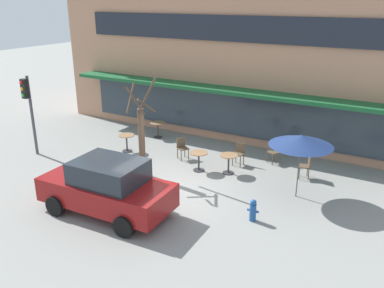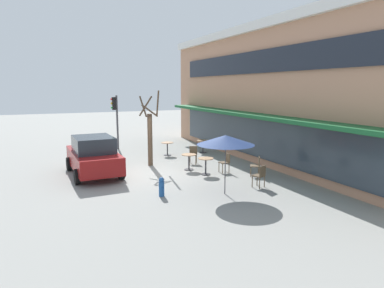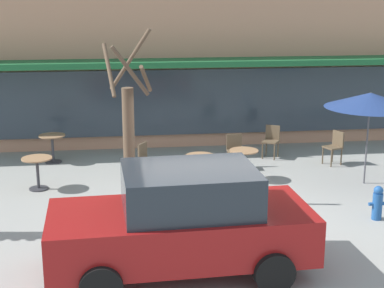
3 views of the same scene
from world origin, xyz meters
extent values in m
plane|color=gray|center=(0.00, 0.00, 0.00)|extent=(80.00, 80.00, 0.00)
cube|color=tan|center=(0.00, 10.00, 3.57)|extent=(19.88, 8.00, 7.13)
cube|color=#19592D|center=(0.00, 5.45, 2.55)|extent=(16.89, 1.10, 0.16)
cube|color=#2D3842|center=(0.00, 5.94, 1.35)|extent=(15.90, 0.10, 1.90)
cylinder|color=#333338|center=(-3.58, 2.56, 0.01)|extent=(0.44, 0.44, 0.03)
cylinder|color=#333338|center=(-3.58, 2.56, 0.38)|extent=(0.07, 0.07, 0.70)
cylinder|color=#99704C|center=(-3.58, 2.56, 0.74)|extent=(0.70, 0.70, 0.03)
cylinder|color=#333338|center=(-3.47, 4.77, 0.01)|extent=(0.44, 0.44, 0.03)
cylinder|color=#333338|center=(-3.47, 4.77, 0.38)|extent=(0.07, 0.07, 0.70)
cylinder|color=#99704C|center=(-3.47, 4.77, 0.74)|extent=(0.70, 0.70, 0.03)
cylinder|color=#333338|center=(0.17, 2.29, 0.01)|extent=(0.44, 0.44, 0.03)
cylinder|color=#333338|center=(0.17, 2.29, 0.38)|extent=(0.07, 0.07, 0.70)
cylinder|color=#99704C|center=(0.17, 2.29, 0.74)|extent=(0.70, 0.70, 0.03)
cylinder|color=#333338|center=(1.29, 2.63, 0.01)|extent=(0.44, 0.44, 0.03)
cylinder|color=#333338|center=(1.29, 2.63, 0.38)|extent=(0.07, 0.07, 0.70)
cylinder|color=#99704C|center=(1.29, 2.63, 0.74)|extent=(0.70, 0.70, 0.03)
cylinder|color=#4C4C51|center=(4.11, 2.03, 1.10)|extent=(0.04, 0.04, 2.20)
cone|color=navy|center=(4.11, 2.03, 2.03)|extent=(2.10, 2.10, 0.35)
cylinder|color=brown|center=(2.49, 4.25, 0.23)|extent=(0.04, 0.04, 0.45)
cylinder|color=brown|center=(2.20, 4.43, 0.23)|extent=(0.04, 0.04, 0.45)
cylinder|color=brown|center=(2.67, 4.54, 0.23)|extent=(0.04, 0.04, 0.45)
cylinder|color=brown|center=(2.38, 4.72, 0.23)|extent=(0.04, 0.04, 0.45)
cube|color=brown|center=(2.43, 4.49, 0.47)|extent=(0.55, 0.55, 0.04)
cube|color=brown|center=(2.53, 4.64, 0.69)|extent=(0.36, 0.24, 0.40)
cylinder|color=brown|center=(1.45, 3.41, 0.23)|extent=(0.04, 0.04, 0.45)
cylinder|color=brown|center=(1.11, 3.41, 0.23)|extent=(0.04, 0.04, 0.45)
cylinder|color=brown|center=(1.44, 3.75, 0.23)|extent=(0.04, 0.04, 0.45)
cylinder|color=brown|center=(1.10, 3.75, 0.23)|extent=(0.04, 0.04, 0.45)
cube|color=brown|center=(1.27, 3.58, 0.47)|extent=(0.41, 0.41, 0.04)
cube|color=brown|center=(1.27, 3.76, 0.69)|extent=(0.40, 0.05, 0.40)
cylinder|color=brown|center=(-0.75, 3.07, 0.23)|extent=(0.04, 0.04, 0.45)
cylinder|color=brown|center=(-0.93, 2.78, 0.23)|extent=(0.04, 0.04, 0.45)
cylinder|color=brown|center=(-1.04, 3.25, 0.23)|extent=(0.04, 0.04, 0.45)
cylinder|color=brown|center=(-1.22, 2.96, 0.23)|extent=(0.04, 0.04, 0.45)
cube|color=brown|center=(-0.98, 3.01, 0.47)|extent=(0.55, 0.55, 0.04)
cube|color=brown|center=(-1.14, 3.11, 0.69)|extent=(0.25, 0.36, 0.40)
cylinder|color=brown|center=(3.80, 3.44, 0.23)|extent=(0.04, 0.04, 0.45)
cylinder|color=brown|center=(3.68, 3.76, 0.23)|extent=(0.04, 0.04, 0.45)
cylinder|color=brown|center=(4.12, 3.56, 0.23)|extent=(0.04, 0.04, 0.45)
cylinder|color=brown|center=(4.00, 3.88, 0.23)|extent=(0.04, 0.04, 0.45)
cube|color=brown|center=(3.90, 3.66, 0.47)|extent=(0.52, 0.52, 0.04)
cube|color=brown|center=(4.07, 3.73, 0.69)|extent=(0.18, 0.39, 0.40)
cube|color=maroon|center=(-0.74, -1.99, 0.70)|extent=(4.27, 1.98, 0.76)
cube|color=#232B33|center=(-0.59, -1.98, 1.42)|extent=(2.17, 1.69, 0.68)
cylinder|color=black|center=(-2.01, -2.94, 0.32)|extent=(0.65, 0.25, 0.64)
cylinder|color=black|center=(-2.08, -1.15, 0.32)|extent=(0.65, 0.25, 0.64)
cylinder|color=black|center=(0.60, -2.83, 0.32)|extent=(0.65, 0.25, 0.64)
cylinder|color=black|center=(0.52, -1.03, 0.32)|extent=(0.65, 0.25, 0.64)
cylinder|color=brown|center=(-1.49, 0.89, 1.30)|extent=(0.24, 0.24, 2.61)
cylinder|color=brown|center=(-1.13, 0.79, 2.79)|extent=(0.29, 0.80, 0.64)
cylinder|color=brown|center=(-1.41, 1.30, 3.12)|extent=(0.89, 0.25, 1.27)
cylinder|color=brown|center=(-1.84, 0.80, 2.98)|extent=(0.27, 0.78, 0.99)
cylinder|color=brown|center=(-1.43, 0.56, 2.98)|extent=(0.75, 0.20, 1.00)
cylinder|color=#1E4C8C|center=(3.42, -0.20, 0.28)|extent=(0.20, 0.20, 0.55)
sphere|color=#1E4C8C|center=(3.42, -0.20, 0.61)|extent=(0.19, 0.19, 0.19)
cylinder|color=#1E4C8C|center=(3.29, -0.20, 0.33)|extent=(0.10, 0.07, 0.07)
cylinder|color=#1E4C8C|center=(3.55, -0.20, 0.33)|extent=(0.10, 0.07, 0.07)
camera|label=1|loc=(7.23, -10.51, 6.42)|focal=38.00mm
camera|label=2|loc=(14.77, -4.04, 3.92)|focal=32.00mm
camera|label=3|loc=(-1.66, -10.77, 4.45)|focal=55.00mm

